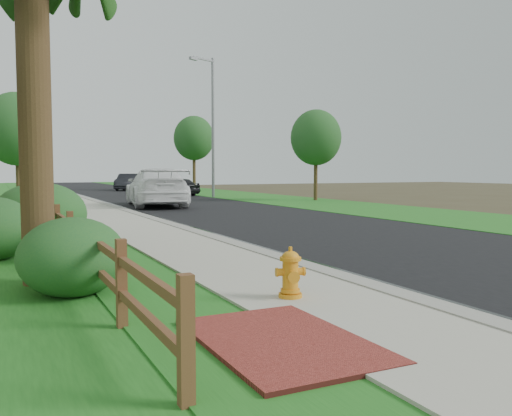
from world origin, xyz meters
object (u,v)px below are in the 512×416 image
fire_hydrant (290,274)px  ranch_fence (63,229)px  dark_car_mid (177,186)px  streetlight (211,119)px  white_suv (156,187)px

fire_hydrant → ranch_fence: bearing=112.8°
dark_car_mid → streetlight: streetlight is taller
ranch_fence → white_suv: white_suv is taller
ranch_fence → fire_hydrant: (2.43, -5.77, -0.18)m
white_suv → streetlight: 10.22m
white_suv → dark_car_mid: bearing=-104.7°
fire_hydrant → white_suv: 21.50m
ranch_fence → streetlight: (12.14, 22.52, 4.78)m
ranch_fence → streetlight: bearing=61.7°
ranch_fence → fire_hydrant: ranch_fence is taller
white_suv → fire_hydrant: bearing=87.4°
white_suv → dark_car_mid: 11.75m
streetlight → white_suv: bearing=-129.2°
white_suv → streetlight: (5.84, 7.15, 4.39)m
white_suv → dark_car_mid: size_ratio=1.72×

